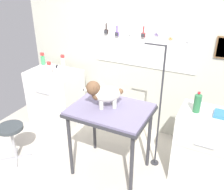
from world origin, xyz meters
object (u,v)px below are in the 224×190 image
Objects in this scene: grooming_arm at (159,115)px; cabinet_right at (205,147)px; counter_left at (56,97)px; dog at (103,93)px; soda_bottle at (197,103)px; detangler_spray at (63,63)px; stool at (11,133)px; grooming_table at (110,115)px.

cabinet_right is (0.58, 0.04, -0.31)m from grooming_arm.
counter_left is at bearing 174.28° from cabinet_right.
dog reaches higher than cabinet_right.
soda_bottle is at bearing -176.29° from cabinet_right.
counter_left is 2.30m from soda_bottle.
grooming_arm is at bearing -14.30° from detangler_spray.
grooming_arm is at bearing 23.87° from stool.
soda_bottle is (2.14, -0.41, -0.00)m from detangler_spray.
grooming_arm reaches higher than stool.
grooming_table is at bearing 17.57° from stool.
dog is at bearing -177.46° from grooming_table.
detangler_spray is (-1.16, 0.81, -0.08)m from dog.
detangler_spray is (-2.31, 0.40, 0.56)m from cabinet_right.
cabinet_right is 1.70× the size of stool.
soda_bottle is (0.98, 0.40, -0.08)m from dog.
grooming_arm reaches higher than soda_bottle.
grooming_arm is at bearing -8.77° from counter_left.
detangler_spray is (0.00, 1.20, 0.58)m from stool.
grooming_table is 0.60m from grooming_arm.
grooming_table reaches higher than cabinet_right.
soda_bottle is at bearing -10.88° from detangler_spray.
dog is 1.37m from cabinet_right.
grooming_table reaches higher than counter_left.
detangler_spray reaches higher than counter_left.
cabinet_right reaches higher than stool.
detangler_spray is 2.18m from soda_bottle.
dog is 1.06m from soda_bottle.
detangler_spray is at bearing 62.83° from counter_left.
counter_left is at bearing -117.17° from detangler_spray.
detangler_spray is at bearing 170.16° from cabinet_right.
counter_left reaches higher than cabinet_right.
cabinet_right is at bearing 3.71° from soda_bottle.
grooming_table is 3.89× the size of detangler_spray.
grooming_table is 0.99m from soda_bottle.
grooming_arm reaches higher than grooming_table.
detangler_spray is (-1.25, 0.81, 0.19)m from grooming_table.
dog is 1.39m from stool.
stool is (-1.26, -0.40, -0.39)m from grooming_table.
soda_bottle is at bearing 24.01° from grooming_table.
dog is 0.46× the size of counter_left.
counter_left is at bearing 171.23° from grooming_arm.
cabinet_right is at bearing 3.85° from grooming_arm.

